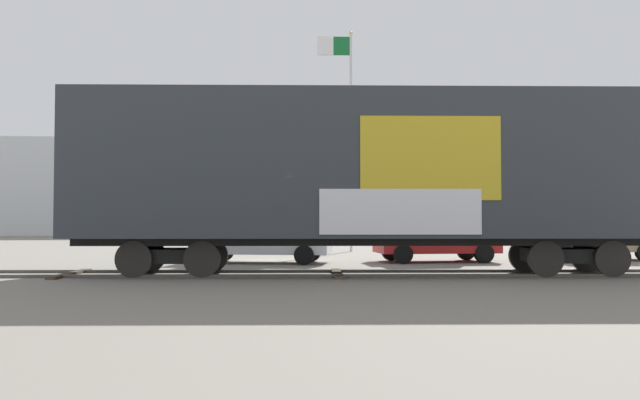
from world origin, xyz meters
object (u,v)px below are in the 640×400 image
object	(u,v)px
parked_car_white	(261,237)
parked_car_tan	(591,236)
parked_car_red	(434,237)
freight_car	(372,170)
flagpole	(345,110)

from	to	relation	value
parked_car_white	parked_car_tan	distance (m)	11.84
parked_car_white	parked_car_red	distance (m)	5.95
parked_car_tan	parked_car_red	bearing A→B (deg)	-175.51
parked_car_red	parked_car_tan	xyz separation A→B (m)	(5.88, 0.46, -0.00)
parked_car_red	parked_car_tan	distance (m)	5.90
freight_car	parked_car_tan	distance (m)	10.41
flagpole	parked_car_red	xyz separation A→B (m)	(2.21, -7.05, -5.60)
freight_car	parked_car_red	size ratio (longest dim) A/B	3.78
flagpole	parked_car_white	distance (m)	9.71
freight_car	parked_car_red	distance (m)	5.85
parked_car_white	flagpole	bearing A→B (deg)	61.95
parked_car_tan	freight_car	bearing A→B (deg)	-149.97
freight_car	parked_car_tan	size ratio (longest dim) A/B	3.63
parked_car_white	parked_car_red	size ratio (longest dim) A/B	1.16
parked_car_tan	parked_car_white	bearing A→B (deg)	-177.94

